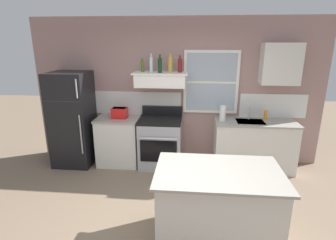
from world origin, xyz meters
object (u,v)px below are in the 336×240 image
paper_towel_roll (223,113)px  toaster (120,113)px  bottle_red_label_wine (180,65)px  kitchen_island (217,207)px  stove_range (161,142)px  bottle_clear_tall (151,64)px  bottle_champagne_gold_foil (170,64)px  dish_soap_bottle (265,115)px  bottle_olive_oil_square (143,66)px  bottle_dark_green_wine (160,65)px  refrigerator (73,119)px

paper_towel_roll → toaster: bearing=-179.7°
toaster → bottle_red_label_wine: size_ratio=1.02×
kitchen_island → stove_range: bearing=114.6°
kitchen_island → bottle_clear_tall: bearing=117.2°
bottle_champagne_gold_foil → toaster: bearing=-175.1°
stove_range → dish_soap_bottle: bearing=4.2°
bottle_olive_oil_square → bottle_dark_green_wine: (0.32, -0.08, 0.03)m
bottle_champagne_gold_foil → paper_towel_roll: bottle_champagne_gold_foil is taller
toaster → dish_soap_bottle: toaster is taller
bottle_olive_oil_square → bottle_red_label_wine: 0.67m
bottle_champagne_gold_foil → dish_soap_bottle: bottle_champagne_gold_foil is taller
bottle_clear_tall → kitchen_island: (1.05, -2.04, -1.42)m
bottle_clear_tall → bottle_dark_green_wine: (0.16, -0.07, -0.01)m
bottle_champagne_gold_foil → paper_towel_roll: (0.94, -0.07, -0.84)m
toaster → bottle_dark_green_wine: size_ratio=0.96×
bottle_olive_oil_square → paper_towel_roll: (1.44, -0.09, -0.80)m
refrigerator → dish_soap_bottle: size_ratio=9.70×
toaster → bottle_red_label_wine: 1.40m
dish_soap_bottle → bottle_olive_oil_square: bearing=-179.8°
stove_range → kitchen_island: 2.12m
bottle_olive_oil_square → dish_soap_bottle: size_ratio=1.37×
bottle_champagne_gold_foil → bottle_red_label_wine: size_ratio=1.14×
toaster → bottle_dark_green_wine: bottle_dark_green_wine is taller
refrigerator → toaster: 0.90m
dish_soap_bottle → stove_range: bearing=-175.8°
bottle_champagne_gold_foil → kitchen_island: bearing=-70.7°
refrigerator → toaster: bearing=3.2°
refrigerator → stove_range: bearing=0.8°
bottle_clear_tall → bottle_red_label_wine: (0.50, 0.00, -0.01)m
refrigerator → bottle_red_label_wine: size_ratio=5.99×
bottle_champagne_gold_foil → kitchen_island: bottle_champagne_gold_foil is taller
bottle_champagne_gold_foil → bottle_red_label_wine: bottle_champagne_gold_foil is taller
refrigerator → bottle_dark_green_wine: bearing=2.6°
bottle_clear_tall → dish_soap_bottle: (2.05, 0.02, -0.88)m
bottle_red_label_wine → bottle_clear_tall: bearing=-179.5°
bottle_olive_oil_square → bottle_dark_green_wine: size_ratio=0.80×
stove_range → dish_soap_bottle: 1.96m
paper_towel_roll → bottle_clear_tall: bearing=176.5°
bottle_olive_oil_square → stove_range: bearing=-21.4°
bottle_clear_tall → bottle_dark_green_wine: bearing=-22.0°
toaster → bottle_clear_tall: size_ratio=0.92×
toaster → bottle_olive_oil_square: bearing=13.2°
refrigerator → bottle_red_label_wine: bottle_red_label_wine is taller
bottle_clear_tall → bottle_red_label_wine: size_ratio=1.11×
stove_range → kitchen_island: size_ratio=0.78×
paper_towel_roll → kitchen_island: paper_towel_roll is taller
bottle_olive_oil_square → bottle_clear_tall: 0.16m
bottle_dark_green_wine → paper_towel_roll: bottle_dark_green_wine is taller
bottle_olive_oil_square → toaster: bearing=-166.8°
toaster → paper_towel_roll: paper_towel_roll is taller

